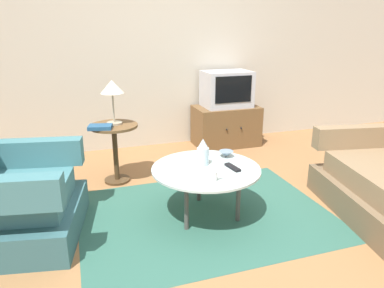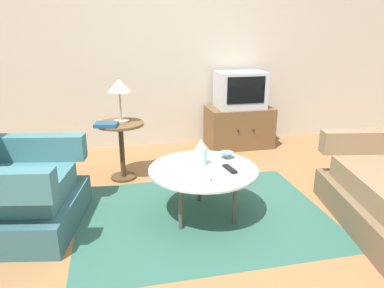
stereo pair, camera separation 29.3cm
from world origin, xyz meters
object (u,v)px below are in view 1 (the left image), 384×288
at_px(armchair, 7,200).
at_px(vase, 203,152).
at_px(tv_stand, 226,126).
at_px(television, 227,89).
at_px(table_lamp, 112,89).
at_px(coffee_table, 206,171).
at_px(side_table, 115,141).
at_px(bowl, 226,154).
at_px(book, 100,127).
at_px(mug, 213,176).
at_px(tv_remote_dark, 233,167).

distance_m(armchair, vase, 1.50).
bearing_deg(tv_stand, television, 90.00).
bearing_deg(television, table_lamp, -153.63).
bearing_deg(coffee_table, side_table, 123.32).
relative_size(table_lamp, bowl, 3.39).
relative_size(coffee_table, book, 3.64).
height_order(table_lamp, book, table_lamp).
bearing_deg(mug, bowl, 55.59).
height_order(side_table, table_lamp, table_lamp).
bearing_deg(armchair, book, 143.32).
xyz_separation_m(coffee_table, mug, (-0.04, -0.25, 0.07)).
relative_size(side_table, bowl, 4.71).
relative_size(side_table, tv_stand, 0.72).
relative_size(bowl, book, 0.52).
bearing_deg(bowl, vase, -158.01).
bearing_deg(tv_remote_dark, coffee_table, 59.47).
bearing_deg(vase, side_table, 125.86).
xyz_separation_m(television, vase, (-0.91, -1.62, -0.21)).
relative_size(television, tv_remote_dark, 3.34).
height_order(side_table, vase, vase).
height_order(tv_stand, mug, tv_stand).
bearing_deg(bowl, book, 147.53).
distance_m(coffee_table, vase, 0.16).
relative_size(television, book, 2.48).
height_order(side_table, book, book).
bearing_deg(tv_remote_dark, mug, 116.51).
bearing_deg(television, tv_stand, -90.00).
bearing_deg(bowl, mug, -124.41).
bearing_deg(armchair, bowl, 101.98).
bearing_deg(book, coffee_table, -34.16).
relative_size(tv_remote_dark, book, 0.74).
relative_size(side_table, book, 2.46).
xyz_separation_m(coffee_table, side_table, (-0.61, 0.93, 0.03)).
height_order(tv_stand, table_lamp, table_lamp).
bearing_deg(tv_stand, armchair, -147.10).
xyz_separation_m(vase, mug, (-0.04, -0.33, -0.07)).
distance_m(coffee_table, book, 1.13).
relative_size(vase, tv_remote_dark, 1.23).
bearing_deg(tv_remote_dark, vase, 41.57).
bearing_deg(bowl, tv_stand, 66.50).
xyz_separation_m(side_table, book, (-0.13, -0.11, 0.19)).
distance_m(coffee_table, table_lamp, 1.25).
distance_m(tv_stand, bowl, 1.66).
xyz_separation_m(television, mug, (-0.95, -1.95, -0.28)).
bearing_deg(book, side_table, 53.17).
bearing_deg(bowl, table_lamp, 138.01).
bearing_deg(armchair, coffee_table, 95.07).
distance_m(vase, bowl, 0.28).
relative_size(side_table, vase, 2.70).
bearing_deg(tv_stand, book, -152.29).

